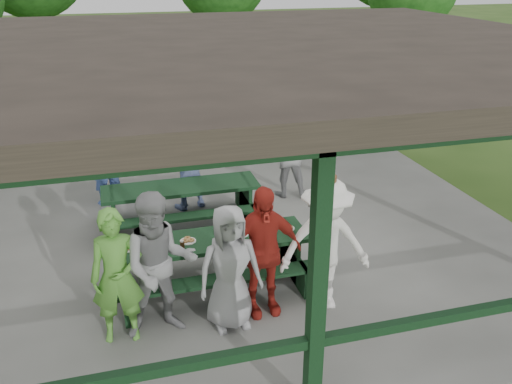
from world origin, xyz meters
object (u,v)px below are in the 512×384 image
object	(u,v)px
contestant_green	(117,277)
picnic_table_near	(210,256)
pickup_truck	(236,89)
contestant_white_fedora	(325,245)
picnic_table_far	(181,200)
spectator_lblue	(189,168)
contestant_grey_mid	(230,268)
spectator_blue	(104,160)
contestant_grey_left	(160,266)
farm_trailer	(98,103)
contestant_red	(262,252)
spectator_grey	(288,153)

from	to	relation	value
contestant_green	picnic_table_near	bearing A→B (deg)	37.73
pickup_truck	contestant_white_fedora	bearing A→B (deg)	-175.85
picnic_table_far	spectator_lblue	size ratio (longest dim) A/B	1.69
contestant_grey_mid	pickup_truck	world-z (taller)	contestant_grey_mid
spectator_lblue	picnic_table_near	bearing A→B (deg)	72.65
spectator_blue	pickup_truck	world-z (taller)	spectator_blue
contestant_grey_left	farm_trailer	size ratio (longest dim) A/B	0.48
pickup_truck	contestant_green	bearing A→B (deg)	171.08
contestant_red	contestant_white_fedora	size ratio (longest dim) A/B	0.95
contestant_grey_left	contestant_white_fedora	size ratio (longest dim) A/B	1.00
contestant_grey_mid	picnic_table_near	bearing A→B (deg)	90.85
contestant_grey_left	picnic_table_far	bearing A→B (deg)	75.80
contestant_grey_left	contestant_green	bearing A→B (deg)	177.09
picnic_table_far	contestant_red	bearing A→B (deg)	-77.05
contestant_red	farm_trailer	distance (m)	10.11
contestant_green	contestant_red	distance (m)	1.79
picnic_table_far	contestant_grey_mid	xyz separation A→B (m)	(0.18, -2.93, 0.34)
contestant_green	contestant_white_fedora	world-z (taller)	contestant_white_fedora
farm_trailer	picnic_table_far	bearing A→B (deg)	-61.86
contestant_green	contestant_red	size ratio (longest dim) A/B	0.97
picnic_table_far	contestant_green	size ratio (longest dim) A/B	1.54
contestant_red	contestant_white_fedora	xyz separation A→B (m)	(0.81, -0.10, 0.03)
picnic_table_near	contestant_red	xyz separation A→B (m)	(0.54, -0.77, 0.41)
picnic_table_near	farm_trailer	bearing A→B (deg)	98.81
spectator_lblue	contestant_green	bearing A→B (deg)	54.52
contestant_grey_mid	contestant_red	world-z (taller)	contestant_red
contestant_white_fedora	spectator_grey	world-z (taller)	contestant_white_fedora
contestant_white_fedora	spectator_blue	distance (m)	5.00
contestant_grey_left	pickup_truck	world-z (taller)	contestant_grey_left
picnic_table_far	spectator_grey	size ratio (longest dim) A/B	1.52
contestant_red	pickup_truck	size ratio (longest dim) A/B	0.37
picnic_table_far	spectator_blue	distance (m)	1.86
contestant_grey_mid	spectator_grey	distance (m)	4.23
spectator_lblue	spectator_blue	bearing A→B (deg)	-35.99
spectator_grey	farm_trailer	bearing A→B (deg)	-44.23
picnic_table_far	contestant_green	world-z (taller)	contestant_green
spectator_grey	pickup_truck	xyz separation A→B (m)	(0.67, 7.07, -0.30)
contestant_green	pickup_truck	xyz separation A→B (m)	(4.01, 10.70, -0.29)
contestant_red	spectator_grey	size ratio (longest dim) A/B	1.02
contestant_green	spectator_blue	bearing A→B (deg)	94.96
picnic_table_near	contestant_red	bearing A→B (deg)	-55.03
contestant_green	spectator_lblue	distance (m)	3.85
contestant_white_fedora	farm_trailer	xyz separation A→B (m)	(-2.77, 10.02, -0.34)
contestant_grey_left	spectator_grey	size ratio (longest dim) A/B	1.07
contestant_red	spectator_blue	size ratio (longest dim) A/B	1.03
contestant_white_fedora	pickup_truck	bearing A→B (deg)	92.48
contestant_red	pickup_truck	distance (m)	10.87
contestant_grey_left	contestant_grey_mid	world-z (taller)	contestant_grey_left
spectator_lblue	picnic_table_far	bearing A→B (deg)	56.36
contestant_grey_left	contestant_red	distance (m)	1.29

